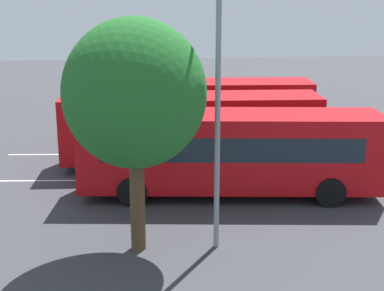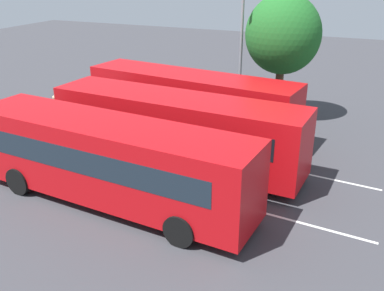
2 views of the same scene
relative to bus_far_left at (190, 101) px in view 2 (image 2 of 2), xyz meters
name	(u,v)px [view 2 (image 2 of 2)]	position (x,y,z in m)	size (l,w,h in m)	color
ground_plane	(170,164)	(-0.67, 3.80, -1.75)	(80.19, 80.19, 0.00)	#38383D
bus_far_left	(190,101)	(0.00, 0.00, 0.00)	(11.31, 3.83, 3.14)	#B70C11
bus_center_left	(176,128)	(-1.02, 3.84, 0.00)	(11.23, 3.15, 3.14)	#B70C11
bus_center_right	(109,159)	(-0.19, 7.65, 0.00)	(11.26, 3.34, 3.14)	#B70C11
pedestrian	(56,109)	(6.94, 2.05, -0.69)	(0.39, 0.39, 1.79)	#232833
street_lamp	(240,28)	(-1.20, -4.12, 3.19)	(0.36, 2.77, 8.60)	gray
depot_tree	(283,35)	(-3.55, -4.26, 2.94)	(4.06, 3.66, 6.85)	#4C3823
lane_stripe_outer_left	(187,148)	(-0.67, 1.88, -1.74)	(17.56, 0.12, 0.01)	silver
lane_stripe_inner_left	(149,182)	(-0.67, 5.72, -1.74)	(17.56, 0.12, 0.01)	silver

